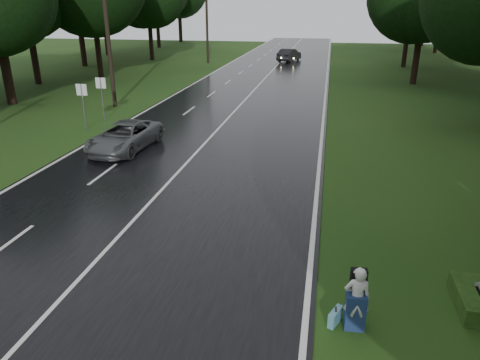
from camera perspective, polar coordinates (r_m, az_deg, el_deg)
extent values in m
plane|color=#224113|center=(11.83, -21.99, -14.12)|extent=(160.00, 160.00, 0.00)
cube|color=black|center=(29.21, -0.88, 8.59)|extent=(12.00, 140.00, 0.04)
cube|color=silver|center=(29.20, -0.88, 8.64)|extent=(0.12, 140.00, 0.01)
imported|color=#4D5052|center=(22.14, -14.59, 5.45)|extent=(2.56, 4.90, 1.32)
imported|color=black|center=(57.35, 6.34, 15.68)|extent=(2.77, 4.84, 1.51)
imported|color=silver|center=(10.09, 14.76, -14.51)|extent=(0.58, 0.41, 1.54)
cube|color=navy|center=(10.29, 14.58, -16.04)|extent=(0.45, 0.32, 0.86)
cube|color=black|center=(10.09, 14.98, -12.22)|extent=(0.36, 0.21, 0.49)
cube|color=teal|center=(10.47, 12.13, -16.79)|extent=(0.34, 0.51, 0.35)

